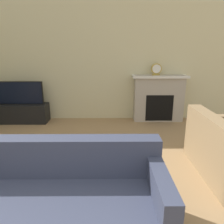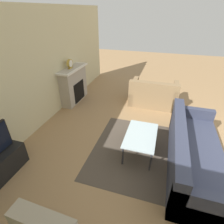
{
  "view_description": "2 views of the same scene",
  "coord_description": "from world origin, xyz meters",
  "px_view_note": "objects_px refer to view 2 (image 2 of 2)",
  "views": [
    {
      "loc": [
        0.63,
        -0.42,
        1.66
      ],
      "look_at": [
        0.65,
        2.9,
        0.7
      ],
      "focal_mm": 35.0,
      "sensor_mm": 36.0,
      "label": 1
    },
    {
      "loc": [
        -2.78,
        2.0,
        2.59
      ],
      "look_at": [
        0.25,
        2.93,
        0.72
      ],
      "focal_mm": 28.0,
      "sensor_mm": 36.0,
      "label": 2
    }
  ],
  "objects_px": {
    "coffee_table": "(141,137)",
    "mantel_clock": "(70,64)",
    "couch_sectional": "(192,154)",
    "couch_loveseat": "(153,95)"
  },
  "relations": [
    {
      "from": "mantel_clock",
      "to": "couch_loveseat",
      "type": "bearing_deg",
      "value": -75.81
    },
    {
      "from": "couch_loveseat",
      "to": "coffee_table",
      "type": "bearing_deg",
      "value": 89.14
    },
    {
      "from": "coffee_table",
      "to": "mantel_clock",
      "type": "bearing_deg",
      "value": 55.22
    },
    {
      "from": "mantel_clock",
      "to": "couch_sectional",
      "type": "bearing_deg",
      "value": -117.52
    },
    {
      "from": "couch_loveseat",
      "to": "coffee_table",
      "type": "relative_size",
      "value": 1.46
    },
    {
      "from": "couch_sectional",
      "to": "coffee_table",
      "type": "distance_m",
      "value": 0.98
    },
    {
      "from": "coffee_table",
      "to": "couch_loveseat",
      "type": "bearing_deg",
      "value": -0.86
    },
    {
      "from": "couch_sectional",
      "to": "mantel_clock",
      "type": "relative_size",
      "value": 8.9
    },
    {
      "from": "couch_sectional",
      "to": "couch_loveseat",
      "type": "distance_m",
      "value": 2.54
    },
    {
      "from": "couch_loveseat",
      "to": "mantel_clock",
      "type": "relative_size",
      "value": 5.25
    }
  ]
}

